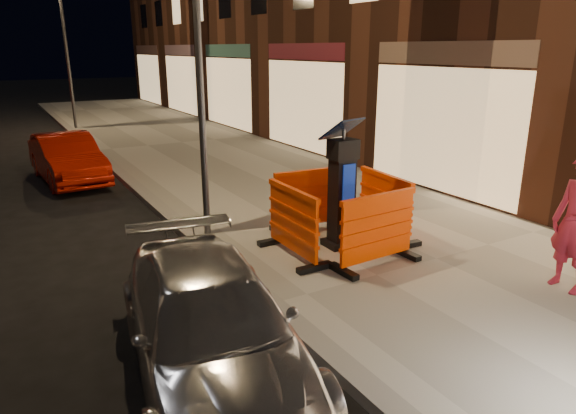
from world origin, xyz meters
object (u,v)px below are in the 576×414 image
barrier_front (377,230)px  car_silver (213,373)px  barrier_bldgside (384,205)px  parking_kiosk (342,188)px  car_red (70,181)px  barrier_back (311,200)px  barrier_kerbside (293,223)px

barrier_front → car_silver: (-3.21, -1.15, -0.72)m
barrier_bldgside → barrier_front: bearing=139.1°
parking_kiosk → car_red: 8.48m
barrier_bldgside → car_red: (-4.23, 7.74, -0.72)m
barrier_bldgside → parking_kiosk: bearing=94.1°
barrier_front → car_red: barrier_front is taller
barrier_front → barrier_back: 1.90m
barrier_bldgside → car_silver: 4.72m
barrier_kerbside → car_silver: bearing=133.0°
barrier_front → car_red: size_ratio=0.39×
barrier_back → barrier_bldgside: bearing=-39.9°
car_red → barrier_front: bearing=-73.5°
barrier_front → parking_kiosk: bearing=87.1°
barrier_front → car_red: 9.31m
parking_kiosk → barrier_front: size_ratio=1.40×
barrier_back → car_red: 7.57m
parking_kiosk → barrier_kerbside: (-0.95, 0.00, -0.46)m
parking_kiosk → barrier_back: 1.05m
parking_kiosk → barrier_front: parking_kiosk is taller
barrier_kerbside → parking_kiosk: bearing=-89.9°
parking_kiosk → barrier_front: bearing=-87.9°
barrier_front → car_silver: barrier_front is taller
barrier_back → barrier_front: bearing=-84.9°
barrier_bldgside → car_silver: barrier_bldgside is taller
car_red → barrier_bldgside: bearing=-65.6°
barrier_front → barrier_bldgside: bearing=42.1°
barrier_front → barrier_bldgside: size_ratio=1.00×
barrier_back → barrier_kerbside: bearing=-129.9°
parking_kiosk → car_silver: 4.02m
parking_kiosk → barrier_kerbside: bearing=-177.9°
parking_kiosk → barrier_bldgside: 1.05m
car_red → barrier_kerbside: bearing=-77.5°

